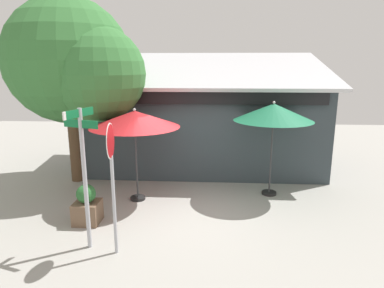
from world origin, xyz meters
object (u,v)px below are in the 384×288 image
at_px(patio_umbrella_forest_green_center, 273,113).
at_px(sidewalk_planter, 87,206).
at_px(shade_tree, 77,65).
at_px(patio_umbrella_crimson_left, 135,119).
at_px(stop_sign, 112,166).
at_px(street_sign_post, 84,166).

distance_m(patio_umbrella_forest_green_center, sidewalk_planter, 5.73).
xyz_separation_m(shade_tree, sidewalk_planter, (1.19, -2.97, -3.42)).
relative_size(patio_umbrella_forest_green_center, sidewalk_planter, 2.83).
height_order(patio_umbrella_crimson_left, shade_tree, shade_tree).
height_order(stop_sign, shade_tree, shade_tree).
bearing_deg(sidewalk_planter, street_sign_post, -67.92).
relative_size(street_sign_post, patio_umbrella_crimson_left, 1.13).
relative_size(stop_sign, patio_umbrella_forest_green_center, 0.98).
xyz_separation_m(stop_sign, shade_tree, (-2.30, 4.30, 1.95)).
xyz_separation_m(stop_sign, patio_umbrella_crimson_left, (-0.18, 2.87, 0.47)).
distance_m(street_sign_post, patio_umbrella_crimson_left, 2.78).
xyz_separation_m(street_sign_post, patio_umbrella_forest_green_center, (4.40, 3.34, 0.67)).
bearing_deg(street_sign_post, sidewalk_planter, 112.08).
height_order(patio_umbrella_forest_green_center, sidewalk_planter, patio_umbrella_forest_green_center).
distance_m(patio_umbrella_crimson_left, patio_umbrella_forest_green_center, 3.99).
bearing_deg(sidewalk_planter, shade_tree, 111.76).
bearing_deg(shade_tree, stop_sign, -61.88).
relative_size(patio_umbrella_crimson_left, shade_tree, 0.45).
xyz_separation_m(street_sign_post, sidewalk_planter, (-0.46, 1.14, -1.41)).
distance_m(patio_umbrella_forest_green_center, shade_tree, 6.24).
height_order(shade_tree, sidewalk_planter, shade_tree).
bearing_deg(patio_umbrella_forest_green_center, sidewalk_planter, -155.60).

